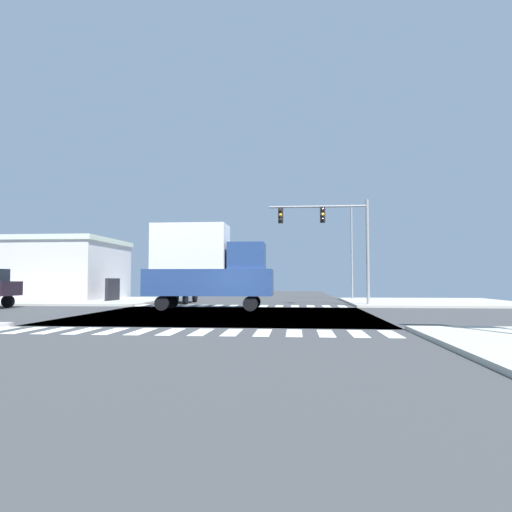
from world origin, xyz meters
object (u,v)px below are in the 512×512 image
object	(u,v)px
suv_queued_1	(226,282)
sedan_leading_1	(181,288)
box_truck_nearside_1	(205,264)
pickup_farside_1	(234,283)
bank_building	(22,269)
street_lamp	(349,243)
traffic_signal_mast	(329,228)

from	to	relation	value
suv_queued_1	sedan_leading_1	bearing A→B (deg)	90.00
box_truck_nearside_1	pickup_farside_1	distance (m)	34.86
bank_building	box_truck_nearside_1	bearing A→B (deg)	-31.30
box_truck_nearside_1	street_lamp	bearing A→B (deg)	143.33
traffic_signal_mast	box_truck_nearside_1	bearing A→B (deg)	-152.23
street_lamp	box_truck_nearside_1	bearing A→B (deg)	-126.67
box_truck_nearside_1	bank_building	bearing A→B (deg)	-121.30
bank_building	suv_queued_1	size ratio (longest dim) A/B	3.84
traffic_signal_mast	box_truck_nearside_1	world-z (taller)	traffic_signal_mast
bank_building	pickup_farside_1	distance (m)	28.02
bank_building	box_truck_nearside_1	world-z (taller)	bank_building
box_truck_nearside_1	suv_queued_1	distance (m)	28.25
traffic_signal_mast	pickup_farside_1	world-z (taller)	traffic_signal_mast
street_lamp	box_truck_nearside_1	distance (m)	16.20
pickup_farside_1	sedan_leading_1	size ratio (longest dim) A/B	1.19
sedan_leading_1	suv_queued_1	bearing A→B (deg)	-90.00
bank_building	traffic_signal_mast	bearing A→B (deg)	-15.73
street_lamp	suv_queued_1	size ratio (longest dim) A/B	1.75
traffic_signal_mast	street_lamp	distance (m)	9.31
traffic_signal_mast	pickup_farside_1	size ratio (longest dim) A/B	1.34
bank_building	suv_queued_1	xyz separation A→B (m)	(14.91, 17.05, -1.16)
street_lamp	bank_building	world-z (taller)	street_lamp
sedan_leading_1	bank_building	bearing A→B (deg)	-15.91
pickup_farside_1	street_lamp	bearing A→B (deg)	120.32
street_lamp	box_truck_nearside_1	world-z (taller)	street_lamp
street_lamp	box_truck_nearside_1	size ratio (longest dim) A/B	1.12
box_truck_nearside_1	suv_queued_1	size ratio (longest dim) A/B	1.57
street_lamp	box_truck_nearside_1	xyz separation A→B (m)	(-9.58, -12.87, -2.24)
street_lamp	suv_queued_1	xyz separation A→B (m)	(-12.76, 15.17, -3.41)
traffic_signal_mast	street_lamp	xyz separation A→B (m)	(2.28, 9.02, -0.23)
traffic_signal_mast	suv_queued_1	size ratio (longest dim) A/B	1.48
box_truck_nearside_1	sedan_leading_1	world-z (taller)	box_truck_nearside_1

